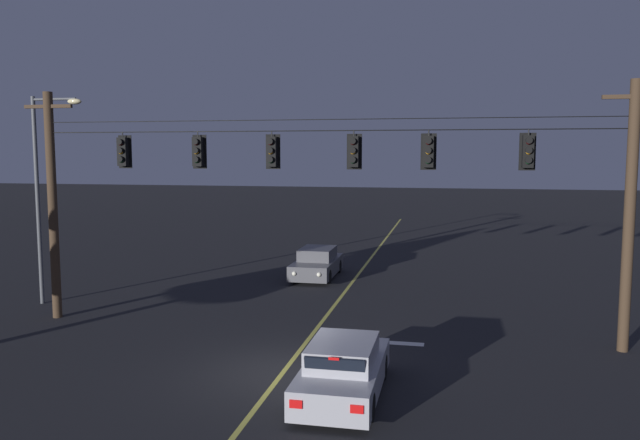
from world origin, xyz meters
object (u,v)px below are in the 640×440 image
traffic_light_left_inner (198,152)px  traffic_light_centre (272,152)px  traffic_light_leftmost (123,152)px  traffic_light_right_inner (354,152)px  traffic_light_far_right (528,151)px  street_lamp_corner (44,181)px  car_oncoming_lead (317,264)px  traffic_light_rightmost (428,152)px  car_waiting_near_lane (343,370)px

traffic_light_left_inner → traffic_light_centre: (2.53, 0.00, 0.00)m
traffic_light_leftmost → traffic_light_right_inner: size_ratio=1.00×
traffic_light_right_inner → traffic_light_far_right: (5.23, 0.00, 0.00)m
traffic_light_leftmost → traffic_light_left_inner: (2.71, 0.00, 0.00)m
traffic_light_left_inner → street_lamp_corner: (-7.03, 1.76, -1.10)m
traffic_light_leftmost → car_oncoming_lead: traffic_light_leftmost is taller
traffic_light_leftmost → traffic_light_rightmost: size_ratio=1.00×
traffic_light_leftmost → traffic_light_left_inner: same height
traffic_light_leftmost → traffic_light_left_inner: bearing=0.0°
traffic_light_centre → traffic_light_rightmost: size_ratio=1.00×
traffic_light_leftmost → street_lamp_corner: bearing=157.8°
traffic_light_rightmost → traffic_light_centre: bearing=180.0°
traffic_light_left_inner → car_waiting_near_lane: bearing=-41.5°
car_oncoming_lead → car_waiting_near_lane: bearing=-75.4°
traffic_light_rightmost → traffic_light_far_right: bearing=0.0°
traffic_light_right_inner → car_oncoming_lead: (-3.11, 9.02, -5.25)m
traffic_light_leftmost → traffic_light_rightmost: same height
traffic_light_leftmost → car_waiting_near_lane: traffic_light_leftmost is taller
traffic_light_centre → traffic_light_rightmost: bearing=0.0°
traffic_light_rightmost → car_waiting_near_lane: bearing=-108.8°
traffic_light_centre → car_waiting_near_lane: (3.23, -5.11, -5.25)m
traffic_light_centre → traffic_light_rightmost: 4.98m
traffic_light_left_inner → traffic_light_right_inner: same height
traffic_light_centre → car_waiting_near_lane: size_ratio=0.28×
traffic_light_rightmost → street_lamp_corner: street_lamp_corner is taller
traffic_light_left_inner → car_waiting_near_lane: (5.77, -5.11, -5.25)m
car_oncoming_lead → street_lamp_corner: street_lamp_corner is taller
traffic_light_left_inner → traffic_light_far_right: size_ratio=1.00×
traffic_light_centre → car_oncoming_lead: size_ratio=0.28×
traffic_light_rightmost → car_oncoming_lead: 11.76m
traffic_light_leftmost → traffic_light_right_inner: same height
traffic_light_centre → traffic_light_leftmost: bearing=180.0°
traffic_light_centre → traffic_light_right_inner: same height
traffic_light_left_inner → car_oncoming_lead: 10.64m
traffic_light_leftmost → traffic_light_left_inner: 2.71m
traffic_light_centre → street_lamp_corner: (-9.57, 1.76, -1.10)m
traffic_light_left_inner → traffic_light_right_inner: size_ratio=1.00×
car_oncoming_lead → street_lamp_corner: size_ratio=0.55×
traffic_light_left_inner → car_waiting_near_lane: size_ratio=0.28×
traffic_light_left_inner → traffic_light_centre: size_ratio=1.00×
traffic_light_left_inner → traffic_light_right_inner: 5.20m
traffic_light_leftmost → traffic_light_rightmost: (10.22, 0.00, 0.00)m
traffic_light_right_inner → traffic_light_rightmost: bearing=0.0°
traffic_light_far_right → car_oncoming_lead: size_ratio=0.28×
traffic_light_left_inner → traffic_light_right_inner: bearing=0.0°
traffic_light_left_inner → street_lamp_corner: bearing=165.9°
car_waiting_near_lane → car_oncoming_lead: size_ratio=0.98×
traffic_light_rightmost → car_waiting_near_lane: 7.53m
traffic_light_centre → traffic_light_far_right: (7.89, 0.00, 0.00)m
traffic_light_centre → car_waiting_near_lane: 8.01m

